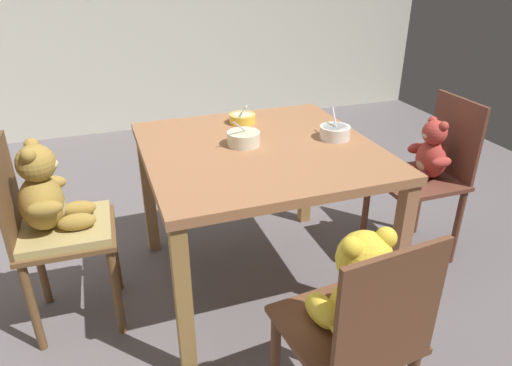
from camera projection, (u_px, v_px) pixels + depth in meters
ground_plane at (259, 282)px, 2.40m from camera, size 5.20×5.20×0.04m
dining_table at (260, 165)px, 2.10m from camera, size 1.01×1.02×0.74m
teddy_chair_near_front at (357, 310)px, 1.37m from camera, size 0.41×0.41×0.85m
teddy_chair_near_left at (51, 211)px, 1.89m from camera, size 0.40×0.38×0.87m
teddy_chair_near_right at (428, 165)px, 2.40m from camera, size 0.42×0.38×0.86m
porridge_bowl_yellow_far_center at (242, 118)px, 2.33m from camera, size 0.13×0.14×0.11m
porridge_bowl_cream_center at (244, 138)px, 2.06m from camera, size 0.15×0.15×0.13m
porridge_bowl_white_near_right at (335, 132)px, 2.14m from camera, size 0.14×0.15×0.13m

